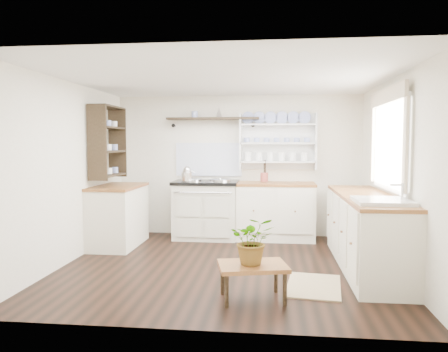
{
  "coord_description": "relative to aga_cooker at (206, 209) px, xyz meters",
  "views": [
    {
      "loc": [
        0.57,
        -5.29,
        1.51
      ],
      "look_at": [
        -0.05,
        0.25,
        1.1
      ],
      "focal_mm": 35.0,
      "sensor_mm": 36.0,
      "label": 1
    }
  ],
  "objects": [
    {
      "name": "right_cabinets",
      "position": [
        2.19,
        -1.47,
        -0.01
      ],
      "size": [
        0.62,
        2.43,
        0.9
      ],
      "color": "silver",
      "rests_on": "floor"
    },
    {
      "name": "left_shelving",
      "position": [
        -1.35,
        -0.67,
        1.08
      ],
      "size": [
        0.28,
        0.8,
        1.05
      ],
      "primitive_type": "cube",
      "color": "black",
      "rests_on": "wall_left"
    },
    {
      "name": "potted_plant",
      "position": [
        0.87,
        -2.72,
        0.12
      ],
      "size": [
        0.45,
        0.4,
        0.47
      ],
      "primitive_type": "imported",
      "rotation": [
        0.0,
        0.0,
        0.09
      ],
      "color": "#3F7233",
      "rests_on": "center_table"
    },
    {
      "name": "floor_rug",
      "position": [
        1.5,
        -2.25,
        -0.46
      ],
      "size": [
        0.66,
        0.91,
        0.02
      ],
      "primitive_type": "cube",
      "rotation": [
        0.0,
        0.0,
        -0.13
      ],
      "color": "tan",
      "rests_on": "floor"
    },
    {
      "name": "aga_cooker",
      "position": [
        0.0,
        0.0,
        0.0
      ],
      "size": [
        1.03,
        0.72,
        0.95
      ],
      "color": "beige",
      "rests_on": "floor"
    },
    {
      "name": "wall_right",
      "position": [
        2.49,
        -1.57,
        0.68
      ],
      "size": [
        0.02,
        3.8,
        2.3
      ],
      "primitive_type": "cube",
      "color": "beige",
      "rests_on": "ground"
    },
    {
      "name": "kettle",
      "position": [
        -0.28,
        -0.12,
        0.57
      ],
      "size": [
        0.18,
        0.18,
        0.22
      ],
      "primitive_type": null,
      "color": "silver",
      "rests_on": "aga_cooker"
    },
    {
      "name": "back_cabinets",
      "position": [
        1.09,
        0.03,
        -0.01
      ],
      "size": [
        1.27,
        0.63,
        0.9
      ],
      "color": "silver",
      "rests_on": "floor"
    },
    {
      "name": "plate_rack",
      "position": [
        1.14,
        0.29,
        1.09
      ],
      "size": [
        1.2,
        0.22,
        0.9
      ],
      "color": "white",
      "rests_on": "wall_back"
    },
    {
      "name": "left_cabinets",
      "position": [
        -1.21,
        -0.67,
        -0.01
      ],
      "size": [
        0.62,
        1.13,
        0.9
      ],
      "color": "silver",
      "rests_on": "floor"
    },
    {
      "name": "belfast_sink",
      "position": [
        2.19,
        -2.22,
        0.33
      ],
      "size": [
        0.55,
        0.6,
        0.45
      ],
      "color": "white",
      "rests_on": "right_cabinets"
    },
    {
      "name": "floor",
      "position": [
        0.49,
        -1.57,
        -0.47
      ],
      "size": [
        4.0,
        3.8,
        0.01
      ],
      "primitive_type": "cube",
      "color": "black",
      "rests_on": "ground"
    },
    {
      "name": "center_table",
      "position": [
        0.87,
        -2.72,
        -0.16
      ],
      "size": [
        0.74,
        0.6,
        0.35
      ],
      "rotation": [
        0.0,
        0.0,
        0.22
      ],
      "color": "brown",
      "rests_on": "floor"
    },
    {
      "name": "ceiling",
      "position": [
        0.49,
        -1.57,
        1.83
      ],
      "size": [
        4.0,
        3.8,
        0.01
      ],
      "primitive_type": "cube",
      "color": "white",
      "rests_on": "wall_back"
    },
    {
      "name": "wall_left",
      "position": [
        -1.51,
        -1.57,
        0.68
      ],
      "size": [
        0.02,
        3.8,
        2.3
      ],
      "primitive_type": "cube",
      "color": "beige",
      "rests_on": "ground"
    },
    {
      "name": "wall_back",
      "position": [
        0.49,
        0.33,
        0.68
      ],
      "size": [
        4.0,
        0.02,
        2.3
      ],
      "primitive_type": "cube",
      "color": "beige",
      "rests_on": "ground"
    },
    {
      "name": "high_shelf",
      "position": [
        0.09,
        0.21,
        1.44
      ],
      "size": [
        1.5,
        0.29,
        0.16
      ],
      "color": "black",
      "rests_on": "wall_back"
    },
    {
      "name": "window",
      "position": [
        2.44,
        -1.42,
        1.1
      ],
      "size": [
        0.08,
        1.55,
        1.22
      ],
      "color": "white",
      "rests_on": "wall_right"
    },
    {
      "name": "utensil_crock",
      "position": [
        0.92,
        0.11,
        0.51
      ],
      "size": [
        0.12,
        0.12,
        0.14
      ],
      "primitive_type": "cylinder",
      "color": "#9E443A",
      "rests_on": "back_cabinets"
    }
  ]
}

